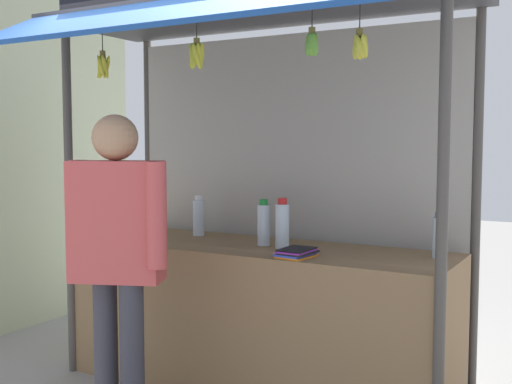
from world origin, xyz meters
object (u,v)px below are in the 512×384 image
Objects in this scene: water_bottle_rear_center at (264,224)px; banana_bunch_rightmost at (360,46)px; banana_bunch_inner_right at (197,55)px; banana_bunch_inner_left at (312,44)px; water_bottle_back_right at (282,225)px; banana_bunch_leftmost at (103,66)px; water_bottle_mid_left at (199,217)px; vendor_person at (117,242)px; magazine_stack_far_right at (297,253)px; water_bottle_front_left at (439,237)px; magazine_stack_mid_right at (117,233)px.

banana_bunch_rightmost reaches higher than water_bottle_rear_center.
banana_bunch_inner_right is 1.10× the size of banana_bunch_inner_left.
water_bottle_back_right is 1.03× the size of banana_bunch_leftmost.
water_bottle_mid_left is 1.01× the size of banana_bunch_inner_right.
banana_bunch_inner_left is at bearing -41.92° from water_bottle_rear_center.
water_bottle_back_right is 0.18× the size of vendor_person.
banana_bunch_leftmost reaches higher than water_bottle_rear_center.
water_bottle_mid_left is at bearing 78.49° from vendor_person.
magazine_stack_far_right is 1.24m from banana_bunch_rightmost.
banana_bunch_leftmost is at bearing -112.33° from water_bottle_mid_left.
water_bottle_front_left reaches higher than magazine_stack_mid_right.
magazine_stack_mid_right is at bearing 109.82° from vendor_person.
water_bottle_rear_center is (0.62, -0.15, 0.01)m from water_bottle_mid_left.
water_bottle_front_left is at bearing 66.84° from banana_bunch_rightmost.
water_bottle_rear_center is at bearing 29.95° from banana_bunch_leftmost.
vendor_person is at bearing -41.65° from banana_bunch_leftmost.
banana_bunch_leftmost reaches higher than vendor_person.
banana_bunch_inner_left is at bearing -179.80° from banana_bunch_rightmost.
banana_bunch_inner_right is at bearing 37.50° from vendor_person.
vendor_person is at bearing -120.13° from banana_bunch_inner_right.
water_bottle_front_left is at bearing 28.04° from magazine_stack_far_right.
banana_bunch_inner_left is at bearing -48.98° from water_bottle_back_right.
magazine_stack_far_right is at bearing 0.53° from magazine_stack_mid_right.
vendor_person is at bearing -139.82° from magazine_stack_far_right.
vendor_person reaches higher than water_bottle_rear_center.
magazine_stack_far_right is at bearing -151.96° from water_bottle_front_left.
magazine_stack_mid_right is 1.95m from banana_bunch_inner_left.
water_bottle_back_right is at bearing -171.37° from water_bottle_front_left.
banana_bunch_inner_right is (0.84, -0.22, 1.13)m from magazine_stack_mid_right.
banana_bunch_inner_left is (0.57, -0.51, 1.04)m from water_bottle_rear_center.
magazine_stack_far_right is (-0.73, -0.39, -0.10)m from water_bottle_front_left.
magazine_stack_far_right is 0.84× the size of banana_bunch_rightmost.
water_bottle_back_right is at bearing 131.02° from banana_bunch_inner_left.
water_bottle_mid_left is 0.79m from water_bottle_back_right.
banana_bunch_inner_left is (1.46, -0.00, 0.03)m from banana_bunch_leftmost.
water_bottle_rear_center is 1.14× the size of magazine_stack_mid_right.
water_bottle_mid_left reaches higher than magazine_stack_far_right.
banana_bunch_rightmost and banana_bunch_inner_left have the same top height.
water_bottle_rear_center is at bearing 16.24° from magazine_stack_mid_right.
magazine_stack_mid_right is 2.15m from banana_bunch_rightmost.
water_bottle_mid_left is 1.16× the size of magazine_stack_far_right.
banana_bunch_leftmost is at bearing 179.95° from banana_bunch_inner_left.
vendor_person reaches higher than water_bottle_mid_left.
banana_bunch_inner_right is 0.73m from banana_bunch_inner_left.
banana_bunch_leftmost is 0.17× the size of vendor_person.
vendor_person is at bearing -113.54° from water_bottle_rear_center.
water_bottle_mid_left is at bearing 150.93° from banana_bunch_inner_left.
water_bottle_front_left is 2.14m from magazine_stack_mid_right.
magazine_stack_mid_right is 0.85× the size of banana_bunch_leftmost.
vendor_person is (0.48, -0.43, -1.04)m from banana_bunch_leftmost.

